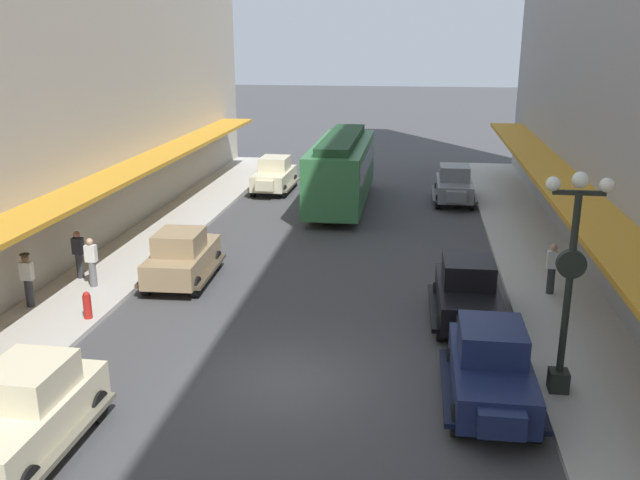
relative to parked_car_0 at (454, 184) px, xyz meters
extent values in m
plane|color=#424244|center=(-4.86, -19.39, -0.94)|extent=(200.00, 200.00, 0.00)
cube|color=#B7B5AD|center=(-12.36, -19.39, -0.87)|extent=(3.00, 60.00, 0.15)
cube|color=#B7B5AD|center=(2.64, -19.39, -0.87)|extent=(3.00, 60.00, 0.15)
cube|color=slate|center=(0.00, -0.03, -0.20)|extent=(1.71, 3.91, 0.80)
cube|color=slate|center=(0.00, 0.22, 0.55)|extent=(1.45, 1.70, 0.70)
cube|color=#8C9EA8|center=(0.00, 0.22, 0.55)|extent=(1.37, 1.67, 0.42)
cube|color=slate|center=(0.01, -2.16, -0.15)|extent=(0.94, 0.36, 0.52)
cube|color=#393A3D|center=(0.95, -0.03, -0.52)|extent=(0.25, 3.51, 0.12)
cube|color=#393A3D|center=(-0.95, -0.04, -0.52)|extent=(0.25, 3.51, 0.12)
cylinder|color=black|center=(0.81, -1.40, -0.60)|extent=(0.22, 0.68, 0.68)
cylinder|color=black|center=(-0.80, -1.40, -0.60)|extent=(0.22, 0.68, 0.68)
cylinder|color=black|center=(0.80, 1.33, -0.60)|extent=(0.22, 0.68, 0.68)
cylinder|color=black|center=(-0.81, 1.33, -0.60)|extent=(0.22, 0.68, 0.68)
cube|color=#997F5B|center=(-9.62, -12.96, -0.20)|extent=(1.85, 3.96, 0.80)
cube|color=#997F5B|center=(-9.61, -13.21, 0.55)|extent=(1.51, 1.76, 0.70)
cube|color=#8C9EA8|center=(-9.61, -13.21, 0.55)|extent=(1.43, 1.72, 0.42)
cube|color=#997F5B|center=(-9.70, -10.83, -0.15)|extent=(0.95, 0.40, 0.52)
cube|color=#4C3F2D|center=(-10.56, -13.00, -0.52)|extent=(0.38, 3.52, 0.12)
cube|color=#4C3F2D|center=(-8.67, -12.92, -0.52)|extent=(0.38, 3.52, 0.12)
cylinder|color=black|center=(-10.48, -11.63, -0.60)|extent=(0.25, 0.69, 0.68)
cylinder|color=black|center=(-8.86, -11.57, -0.60)|extent=(0.25, 0.69, 0.68)
cylinder|color=black|center=(-10.37, -14.36, -0.60)|extent=(0.25, 0.69, 0.68)
cylinder|color=black|center=(-8.75, -14.29, -0.60)|extent=(0.25, 0.69, 0.68)
cube|color=beige|center=(-9.39, 1.15, -0.20)|extent=(1.78, 3.94, 0.80)
cube|color=beige|center=(-9.38, 1.40, 0.55)|extent=(1.48, 1.73, 0.70)
cube|color=#8C9EA8|center=(-9.38, 1.40, 0.55)|extent=(1.40, 1.69, 0.42)
cube|color=beige|center=(-9.43, -0.98, -0.15)|extent=(0.94, 0.38, 0.52)
cube|color=#6D6856|center=(-8.44, 1.13, -0.52)|extent=(0.31, 3.51, 0.12)
cube|color=#6D6856|center=(-10.34, 1.17, -0.52)|extent=(0.31, 3.51, 0.12)
cylinder|color=black|center=(-8.61, -0.23, -0.60)|extent=(0.23, 0.68, 0.68)
cylinder|color=black|center=(-10.23, -0.19, -0.60)|extent=(0.23, 0.68, 0.68)
cylinder|color=black|center=(-8.55, 2.50, -0.60)|extent=(0.23, 0.68, 0.68)
cylinder|color=black|center=(-10.17, 2.54, -0.60)|extent=(0.23, 0.68, 0.68)
cube|color=black|center=(-0.29, -15.12, -0.20)|extent=(1.77, 3.93, 0.80)
cube|color=black|center=(-0.30, -14.87, 0.55)|extent=(1.47, 1.73, 0.70)
cube|color=#8C9EA8|center=(-0.30, -14.87, 0.55)|extent=(1.40, 1.69, 0.42)
cube|color=black|center=(-0.26, -17.25, -0.15)|extent=(0.94, 0.38, 0.52)
cube|color=black|center=(0.65, -15.10, -0.52)|extent=(0.30, 3.51, 0.12)
cube|color=black|center=(-1.24, -15.14, -0.52)|extent=(0.30, 3.51, 0.12)
cylinder|color=black|center=(0.54, -16.47, -0.60)|extent=(0.23, 0.68, 0.68)
cylinder|color=black|center=(-1.08, -16.50, -0.60)|extent=(0.23, 0.68, 0.68)
cylinder|color=black|center=(0.49, -13.74, -0.60)|extent=(0.23, 0.68, 0.68)
cylinder|color=black|center=(-1.13, -13.77, -0.60)|extent=(0.23, 0.68, 0.68)
cube|color=#19234C|center=(-0.08, -19.83, -0.20)|extent=(1.71, 3.90, 0.80)
cube|color=#19234C|center=(-0.08, -19.58, 0.55)|extent=(1.44, 1.70, 0.70)
cube|color=#8C9EA8|center=(-0.08, -19.58, 0.55)|extent=(1.37, 1.67, 0.42)
cube|color=#19234C|center=(-0.07, -21.96, -0.15)|extent=(0.94, 0.36, 0.52)
cube|color=black|center=(0.87, -19.83, -0.52)|extent=(0.25, 3.51, 0.12)
cube|color=black|center=(-1.03, -19.84, -0.52)|extent=(0.25, 3.51, 0.12)
cylinder|color=black|center=(0.73, -21.20, -0.60)|extent=(0.22, 0.68, 0.68)
cylinder|color=black|center=(-0.88, -21.20, -0.60)|extent=(0.22, 0.68, 0.68)
cylinder|color=black|center=(0.73, -18.47, -0.60)|extent=(0.22, 0.68, 0.68)
cylinder|color=black|center=(-0.89, -18.47, -0.60)|extent=(0.22, 0.68, 0.68)
cube|color=beige|center=(-9.42, -23.05, -0.20)|extent=(1.76, 3.93, 0.80)
cube|color=beige|center=(-9.41, -22.80, 0.55)|extent=(1.47, 1.72, 0.70)
cube|color=#8C9EA8|center=(-9.41, -22.80, 0.55)|extent=(1.39, 1.69, 0.42)
cube|color=#6D6856|center=(-8.47, -23.06, -0.52)|extent=(0.30, 3.51, 0.12)
cylinder|color=black|center=(-8.59, -21.69, -0.60)|extent=(0.23, 0.68, 0.68)
cylinder|color=black|center=(-10.20, -21.67, -0.60)|extent=(0.23, 0.68, 0.68)
cube|color=#33723F|center=(-5.49, -1.43, 0.81)|extent=(2.53, 9.61, 2.70)
cube|color=#1C3F23|center=(-5.49, -1.43, 2.34)|extent=(1.53, 8.64, 0.36)
cube|color=#8C9EA8|center=(-5.49, -1.43, 1.28)|extent=(2.55, 8.84, 0.95)
cube|color=black|center=(-5.50, 1.45, -0.74)|extent=(2.00, 1.21, 0.40)
cube|color=black|center=(-5.48, -4.31, -0.74)|extent=(2.00, 1.21, 0.40)
cube|color=black|center=(1.54, -19.22, -0.54)|extent=(0.44, 0.44, 0.50)
cylinder|color=black|center=(1.54, -19.22, 1.81)|extent=(0.16, 0.16, 4.20)
cube|color=black|center=(1.54, -19.22, 3.91)|extent=(1.10, 0.10, 0.10)
sphere|color=white|center=(0.99, -19.22, 4.09)|extent=(0.32, 0.32, 0.32)
sphere|color=white|center=(2.09, -19.22, 4.09)|extent=(0.32, 0.32, 0.32)
sphere|color=white|center=(1.54, -19.22, 4.19)|extent=(0.36, 0.36, 0.36)
cylinder|color=black|center=(1.54, -19.22, 2.31)|extent=(0.64, 0.18, 0.64)
cylinder|color=silver|center=(1.54, -19.12, 2.31)|extent=(0.56, 0.02, 0.56)
cylinder|color=#B21E19|center=(-11.21, -16.74, -0.44)|extent=(0.24, 0.24, 0.70)
sphere|color=#B21E19|center=(-11.21, -16.74, -0.07)|extent=(0.20, 0.20, 0.20)
cylinder|color=slate|center=(-12.26, -14.20, -0.37)|extent=(0.24, 0.24, 0.85)
cube|color=white|center=(-12.26, -14.20, 0.34)|extent=(0.36, 0.22, 0.56)
sphere|color=tan|center=(-12.26, -14.20, 0.74)|extent=(0.22, 0.22, 0.22)
cylinder|color=#2D2D33|center=(2.47, -12.77, -0.37)|extent=(0.24, 0.24, 0.85)
cube|color=white|center=(2.47, -12.77, 0.34)|extent=(0.36, 0.22, 0.56)
sphere|color=tan|center=(2.47, -12.77, 0.74)|extent=(0.22, 0.22, 0.22)
cylinder|color=#2D2D33|center=(-13.38, -16.10, -0.37)|extent=(0.24, 0.24, 0.85)
cube|color=white|center=(-13.38, -16.10, 0.34)|extent=(0.36, 0.22, 0.56)
sphere|color=brown|center=(-13.38, -16.10, 0.74)|extent=(0.22, 0.22, 0.22)
cylinder|color=black|center=(-13.38, -16.10, 0.86)|extent=(0.28, 0.28, 0.04)
cylinder|color=#2D2D33|center=(-13.07, -13.47, -0.37)|extent=(0.24, 0.24, 0.85)
cube|color=#26262D|center=(-13.07, -13.47, 0.34)|extent=(0.36, 0.22, 0.56)
sphere|color=#9E7051|center=(-13.07, -13.47, 0.74)|extent=(0.22, 0.22, 0.22)
camera|label=1|loc=(-1.94, -34.13, 7.14)|focal=38.56mm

